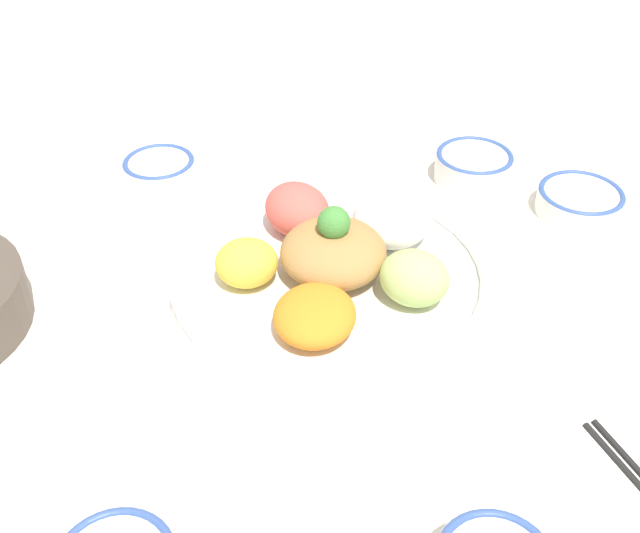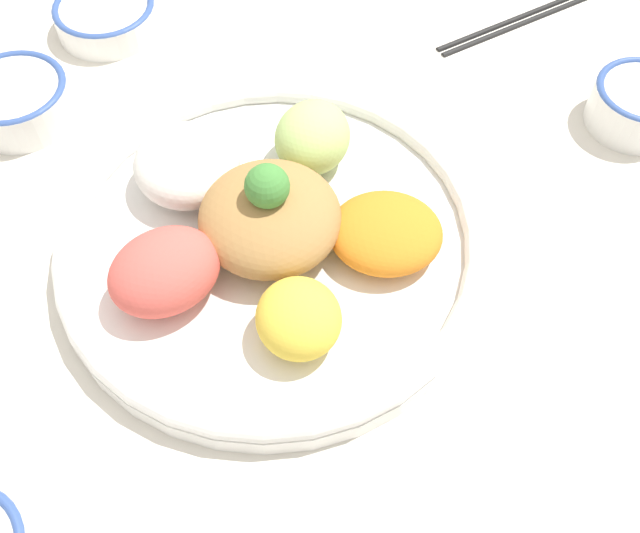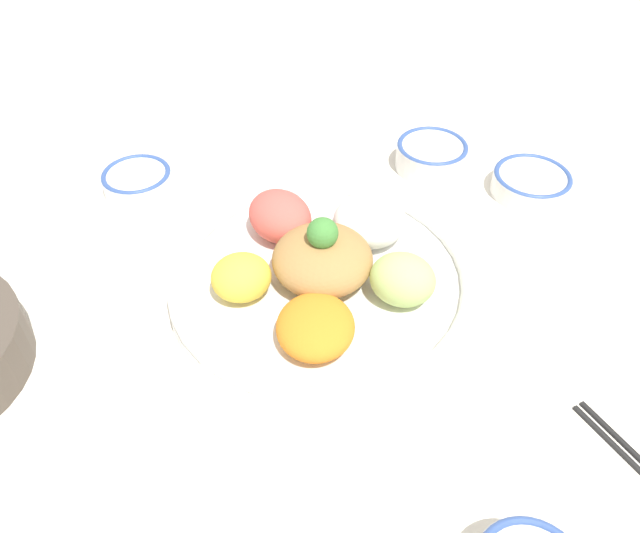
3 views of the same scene
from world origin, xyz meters
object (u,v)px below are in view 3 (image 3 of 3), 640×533
at_px(salad_platter, 323,271).
at_px(serving_spoon_main, 153,135).
at_px(rice_bowl_blue, 431,155).
at_px(sauce_bowl_dark, 138,181).
at_px(sauce_bowl_red, 531,182).

relative_size(salad_platter, serving_spoon_main, 2.95).
xyz_separation_m(salad_platter, rice_bowl_blue, (-0.28, 0.11, -0.00)).
distance_m(salad_platter, rice_bowl_blue, 0.31).
bearing_deg(serving_spoon_main, salad_platter, 50.40).
height_order(rice_bowl_blue, sauce_bowl_dark, rice_bowl_blue).
bearing_deg(serving_spoon_main, sauce_bowl_dark, 15.59).
height_order(sauce_bowl_red, rice_bowl_blue, rice_bowl_blue).
height_order(sauce_bowl_dark, serving_spoon_main, sauce_bowl_dark).
bearing_deg(rice_bowl_blue, sauce_bowl_red, 75.43).
relative_size(sauce_bowl_red, rice_bowl_blue, 1.04).
distance_m(sauce_bowl_dark, serving_spoon_main, 0.15).
relative_size(sauce_bowl_red, sauce_bowl_dark, 1.12).
bearing_deg(sauce_bowl_dark, salad_platter, 64.43).
bearing_deg(salad_platter, rice_bowl_blue, 158.17).
distance_m(salad_platter, sauce_bowl_red, 0.36).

